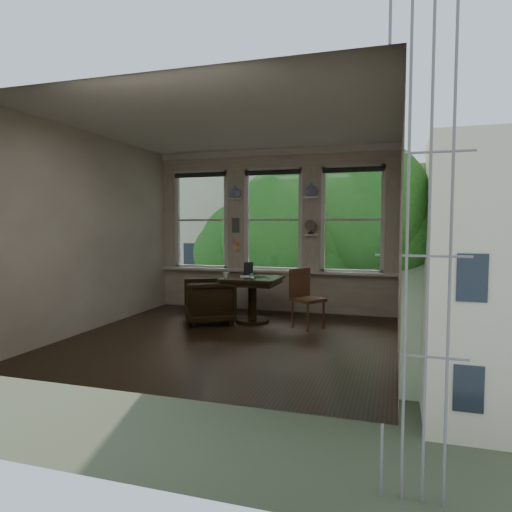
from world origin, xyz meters
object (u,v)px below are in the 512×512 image
(table, at_px, (252,300))
(laptop, at_px, (261,276))
(mug, at_px, (226,275))
(side_chair_right, at_px, (308,299))
(armchair_left, at_px, (209,301))

(table, height_order, laptop, laptop)
(table, xyz_separation_m, mug, (-0.37, -0.24, 0.42))
(laptop, bearing_deg, mug, -139.29)
(laptop, bearing_deg, table, -149.36)
(side_chair_right, bearing_deg, laptop, 111.24)
(table, xyz_separation_m, laptop, (0.13, 0.05, 0.39))
(table, height_order, side_chair_right, side_chair_right)
(table, relative_size, laptop, 2.87)
(table, bearing_deg, laptop, 19.68)
(armchair_left, distance_m, laptop, 0.94)
(laptop, relative_size, mug, 3.02)
(side_chair_right, xyz_separation_m, laptop, (-0.83, 0.20, 0.30))
(side_chair_right, height_order, laptop, side_chair_right)
(armchair_left, bearing_deg, mug, 62.86)
(table, distance_m, laptop, 0.41)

